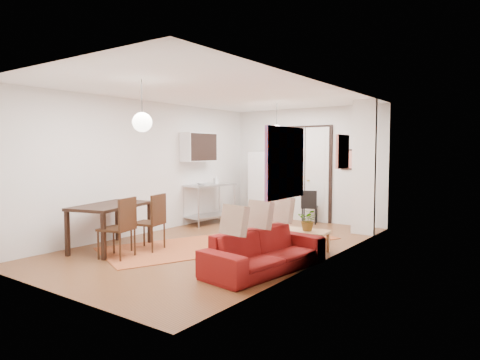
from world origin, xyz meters
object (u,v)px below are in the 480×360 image
Objects in this scene: fridge at (264,185)px; dining_table at (111,209)px; sofa at (265,251)px; coffee_table at (303,233)px; black_side_chair at (311,204)px; kitchen_counter at (209,197)px; dining_chair_far at (121,222)px; dining_chair_near at (152,217)px.

fridge is 4.68m from dining_table.
sofa is 1.17× the size of fridge.
coffee_table is 3.15m from black_side_chair.
kitchen_counter is 2.55m from black_side_chair.
dining_chair_far is at bearing 114.02° from sofa.
kitchen_counter is (-3.38, 2.75, 0.34)m from sofa.
kitchen_counter reaches higher than sofa.
dining_chair_far is at bearing -67.12° from kitchen_counter.
dining_chair_far is at bearing -22.20° from dining_table.
coffee_table is 3.57m from kitchen_counter.
black_side_chair reaches higher than sofa.
dining_chair_near reaches higher than kitchen_counter.
dining_chair_far reaches higher than black_side_chair.
dining_chair_far is 1.23× the size of black_side_chair.
kitchen_counter reaches higher than black_side_chair.
fridge is at bearing 73.14° from kitchen_counter.
dining_table is (-3.06, -0.46, 0.44)m from sofa.
black_side_chair is (-1.26, 2.88, 0.14)m from coffee_table.
sofa is 3.13m from dining_table.
sofa is at bearing 8.57° from dining_table.
dining_chair_near and dining_chair_far have the same top height.
coffee_table is at bearing 11.43° from sofa.
dining_table is at bearing 50.64° from black_side_chair.
kitchen_counter is at bearing 157.78° from coffee_table.
dining_chair_near reaches higher than coffee_table.
fridge is 2.12× the size of black_side_chair.
coffee_table is at bearing 94.18° from black_side_chair.
coffee_table is 1.12× the size of black_side_chair.
coffee_table is at bearing 32.10° from dining_table.
fridge is (-2.70, 4.21, 0.58)m from sofa.
kitchen_counter is at bearing -176.87° from dining_chair_near.
coffee_table is at bearing -14.22° from kitchen_counter.
coffee_table is 3.19m from dining_chair_far.
dining_chair_far reaches higher than dining_table.
coffee_table is 0.69× the size of kitchen_counter.
sofa is 1.24× the size of dining_table.
coffee_table is 3.54m from dining_table.
coffee_table is at bearing -54.90° from fridge.
sofa reaches higher than coffee_table.
dining_chair_far is (-2.38, -2.11, 0.26)m from coffee_table.
sofa is 1.53× the size of kitchen_counter.
dining_chair_near is (0.24, -4.21, -0.29)m from fridge.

